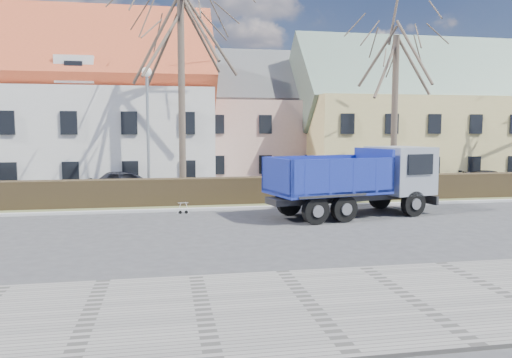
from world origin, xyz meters
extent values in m
plane|color=#363638|center=(0.00, 0.00, 0.00)|extent=(120.00, 120.00, 0.00)
cube|color=gray|center=(0.00, -8.50, 0.04)|extent=(80.00, 5.00, 0.08)
cube|color=#B1B1B0|center=(0.00, 4.60, 0.06)|extent=(80.00, 0.30, 0.12)
cube|color=#525A32|center=(0.00, 6.20, 0.05)|extent=(80.00, 3.00, 0.10)
cube|color=black|center=(0.00, 6.00, 0.65)|extent=(60.00, 0.90, 1.30)
imported|color=#25262E|center=(-5.04, 10.79, 0.73)|extent=(4.43, 2.07, 1.47)
imported|color=black|center=(17.80, 10.51, 0.56)|extent=(4.06, 2.28, 1.11)
camera|label=1|loc=(-2.93, -18.22, 3.68)|focal=35.00mm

